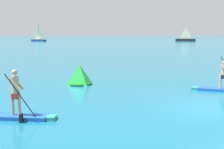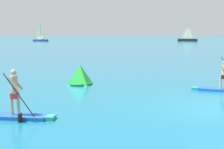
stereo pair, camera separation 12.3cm
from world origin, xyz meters
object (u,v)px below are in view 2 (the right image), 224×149
(paddleboarder_near_left, at_px, (13,109))
(race_marker_buoy, at_px, (80,75))
(sailboat_right_horizon, at_px, (188,39))
(sailboat_left_horizon, at_px, (41,38))

(paddleboarder_near_left, distance_m, race_marker_buoy, 7.26)
(race_marker_buoy, height_order, sailboat_right_horizon, sailboat_right_horizon)
(paddleboarder_near_left, bearing_deg, sailboat_right_horizon, 77.59)
(race_marker_buoy, bearing_deg, paddleboarder_near_left, -108.96)
(sailboat_left_horizon, bearing_deg, paddleboarder_near_left, -53.47)
(sailboat_left_horizon, relative_size, sailboat_right_horizon, 1.12)
(sailboat_right_horizon, bearing_deg, sailboat_left_horizon, 20.03)
(race_marker_buoy, bearing_deg, sailboat_left_horizon, 99.58)
(sailboat_left_horizon, xyz_separation_m, sailboat_right_horizon, (49.00, -4.65, -0.28))
(paddleboarder_near_left, distance_m, sailboat_left_horizon, 90.06)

